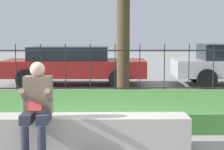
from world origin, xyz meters
name	(u,v)px	position (x,y,z in m)	size (l,w,h in m)	color
ground_plane	(100,149)	(0.00, 0.00, 0.00)	(60.00, 60.00, 0.00)	gray
stone_bench	(88,134)	(-0.17, 0.00, 0.22)	(2.92, 0.50, 0.49)	#ADA89E
person_seated_reader	(37,104)	(-0.86, -0.29, 0.71)	(0.42, 0.73, 1.29)	black
grass_berm	(102,108)	(0.00, 2.16, 0.17)	(9.64, 2.92, 0.35)	#3D7533
iron_fence	(103,70)	(0.00, 4.25, 0.75)	(7.64, 0.03, 1.44)	#232326
car_parked_center	(74,64)	(-0.99, 6.97, 0.69)	(4.65, 2.07, 1.28)	maroon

